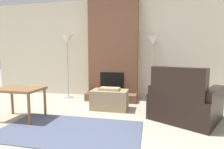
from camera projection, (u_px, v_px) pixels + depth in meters
name	position (u px, v px, depth m)	size (l,w,h in m)	color
wall_back	(115.00, 48.00, 4.67)	(7.32, 0.06, 2.60)	beige
fireplace	(113.00, 51.00, 4.46)	(1.24, 0.68, 2.60)	brown
ottoman	(110.00, 99.00, 3.60)	(0.74, 0.45, 0.45)	#998460
armchair	(184.00, 103.00, 2.98)	(1.34, 1.33, 0.92)	black
side_table	(19.00, 92.00, 2.99)	(0.77, 0.51, 0.55)	brown
floor_lamp_left	(67.00, 44.00, 4.53)	(0.31, 0.31, 1.63)	#ADADB2
floor_lamp_right	(153.00, 45.00, 4.08)	(0.31, 0.31, 1.56)	#ADADB2
area_rug	(70.00, 130.00, 2.56)	(2.08, 1.12, 0.01)	#4C5670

